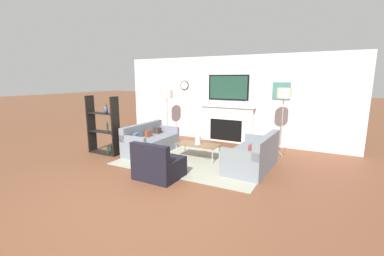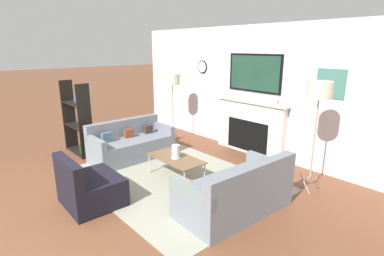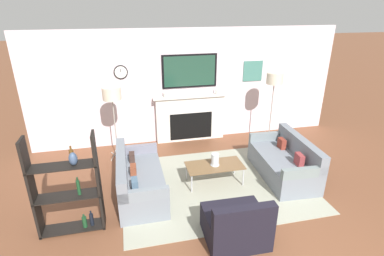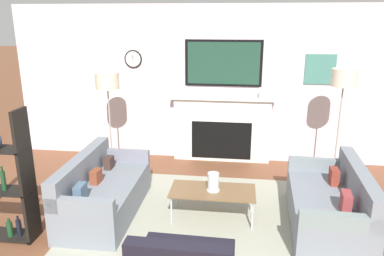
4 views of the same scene
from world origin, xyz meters
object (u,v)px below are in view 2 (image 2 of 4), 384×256
(coffee_table, at_px, (176,159))
(shelf_unit, at_px, (77,120))
(armchair, at_px, (89,188))
(floor_lamp_left, at_px, (172,80))
(couch_left, at_px, (131,145))
(hurricane_candle, at_px, (176,152))
(couch_right, at_px, (236,193))
(floor_lamp_right, at_px, (320,92))

(coffee_table, bearing_deg, shelf_unit, -163.03)
(armchair, xyz_separation_m, floor_lamp_left, (-1.65, 2.86, 1.23))
(couch_left, distance_m, hurricane_candle, 1.45)
(armchair, relative_size, hurricane_candle, 3.77)
(hurricane_candle, bearing_deg, couch_right, -2.51)
(floor_lamp_right, bearing_deg, couch_left, -156.36)
(hurricane_candle, bearing_deg, armchair, -95.48)
(floor_lamp_left, bearing_deg, coffee_table, -36.94)
(couch_right, bearing_deg, floor_lamp_right, 75.65)
(armchair, distance_m, hurricane_candle, 1.54)
(floor_lamp_right, height_order, shelf_unit, floor_lamp_right)
(hurricane_candle, relative_size, shelf_unit, 0.15)
(coffee_table, relative_size, floor_lamp_right, 0.60)
(couch_right, xyz_separation_m, shelf_unit, (-3.87, -0.68, 0.45))
(couch_right, height_order, coffee_table, couch_right)
(armchair, distance_m, shelf_unit, 2.47)
(couch_left, bearing_deg, couch_right, -0.04)
(couch_left, relative_size, shelf_unit, 1.07)
(shelf_unit, bearing_deg, floor_lamp_right, 26.33)
(coffee_table, relative_size, floor_lamp_left, 0.65)
(couch_right, bearing_deg, coffee_table, 177.50)
(coffee_table, height_order, floor_lamp_left, floor_lamp_left)
(floor_lamp_left, bearing_deg, couch_right, -23.66)
(coffee_table, xyz_separation_m, hurricane_candle, (0.00, -0.00, 0.13))
(couch_right, relative_size, floor_lamp_left, 1.01)
(couch_right, height_order, hurricane_candle, couch_right)
(armchair, height_order, coffee_table, armchair)
(hurricane_candle, bearing_deg, couch_left, -177.58)
(armchair, distance_m, floor_lamp_right, 3.70)
(couch_left, height_order, armchair, couch_left)
(couch_left, xyz_separation_m, coffee_table, (1.43, 0.06, 0.08))
(couch_left, bearing_deg, shelf_unit, -145.96)
(couch_right, height_order, floor_lamp_left, floor_lamp_left)
(couch_left, relative_size, floor_lamp_left, 1.01)
(coffee_table, bearing_deg, couch_left, -177.58)
(couch_right, distance_m, hurricane_candle, 1.44)
(armchair, bearing_deg, couch_right, 42.77)
(floor_lamp_left, bearing_deg, armchair, -60.03)
(hurricane_candle, bearing_deg, shelf_unit, -163.05)
(floor_lamp_left, height_order, floor_lamp_right, floor_lamp_right)
(couch_right, height_order, shelf_unit, shelf_unit)
(hurricane_candle, height_order, shelf_unit, shelf_unit)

